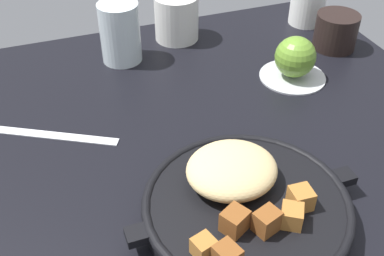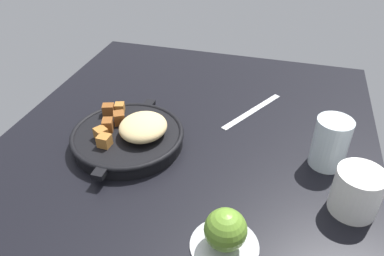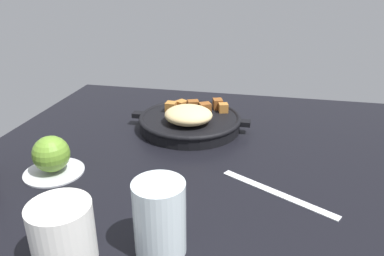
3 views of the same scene
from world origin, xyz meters
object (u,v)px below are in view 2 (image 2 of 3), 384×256
object	(u,v)px
red_apple	(226,230)
water_glass_tall	(330,143)
ceramic_mug_white	(357,192)
cast_iron_skillet	(130,135)
butter_knife	(252,111)

from	to	relation	value
red_apple	water_glass_tall	xyz separation A→B (cm)	(-26.73, 16.45, 1.36)
water_glass_tall	ceramic_mug_white	distance (cm)	13.07
cast_iron_skillet	water_glass_tall	size ratio (longest dim) A/B	2.71
ceramic_mug_white	cast_iron_skillet	bearing A→B (deg)	-98.69
cast_iron_skillet	water_glass_tall	xyz separation A→B (cm)	(-5.00, 42.80, 3.01)
cast_iron_skillet	red_apple	world-z (taller)	red_apple
cast_iron_skillet	red_apple	size ratio (longest dim) A/B	4.20
butter_knife	water_glass_tall	world-z (taller)	water_glass_tall
cast_iron_skillet	water_glass_tall	distance (cm)	43.19
water_glass_tall	butter_knife	bearing A→B (deg)	-132.22
butter_knife	ceramic_mug_white	bearing A→B (deg)	67.44
cast_iron_skillet	ceramic_mug_white	xyz separation A→B (cm)	(7.22, 47.28, 1.92)
cast_iron_skillet	red_apple	distance (cm)	34.20
cast_iron_skillet	red_apple	xyz separation A→B (cm)	(21.73, 26.35, 1.65)
water_glass_tall	red_apple	bearing A→B (deg)	-31.60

